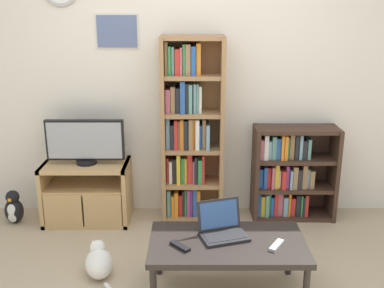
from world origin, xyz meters
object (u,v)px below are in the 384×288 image
(tv_stand, at_px, (88,192))
(television, at_px, (86,142))
(bookshelf_short, at_px, (289,173))
(remote_near_laptop, at_px, (278,245))
(remote_far_from_laptop, at_px, (181,246))
(cat, at_px, (100,262))
(penguin_figurine, at_px, (15,208))
(bookshelf_tall, at_px, (190,132))
(laptop, at_px, (223,227))
(coffee_table, at_px, (228,247))

(tv_stand, height_order, television, television)
(bookshelf_short, distance_m, remote_near_laptop, 1.35)
(remote_far_from_laptop, relative_size, cat, 0.35)
(bookshelf_short, bearing_deg, cat, -147.44)
(remote_near_laptop, distance_m, penguin_figurine, 2.48)
(bookshelf_tall, xyz_separation_m, bookshelf_short, (0.92, 0.00, -0.40))
(remote_near_laptop, distance_m, cat, 1.31)
(remote_near_laptop, relative_size, remote_far_from_laptop, 1.08)
(bookshelf_tall, relative_size, remote_near_laptop, 10.56)
(laptop, bearing_deg, tv_stand, 120.86)
(bookshelf_short, bearing_deg, remote_far_from_laptop, -126.48)
(tv_stand, distance_m, coffee_table, 1.65)
(tv_stand, distance_m, bookshelf_tall, 1.09)
(television, xyz_separation_m, penguin_figurine, (-0.68, -0.06, -0.62))
(remote_far_from_laptop, bearing_deg, tv_stand, 83.48)
(tv_stand, bearing_deg, bookshelf_tall, 6.09)
(remote_near_laptop, xyz_separation_m, remote_far_from_laptop, (-0.63, -0.01, 0.00))
(bookshelf_short, xyz_separation_m, remote_near_laptop, (-0.34, -1.30, -0.01))
(bookshelf_short, bearing_deg, tv_stand, -176.81)
(remote_far_from_laptop, bearing_deg, penguin_figurine, 100.66)
(bookshelf_tall, xyz_separation_m, laptop, (0.23, -1.14, -0.36))
(bookshelf_tall, distance_m, bookshelf_short, 1.00)
(bookshelf_short, height_order, penguin_figurine, bookshelf_short)
(television, bearing_deg, penguin_figurine, -175.36)
(remote_far_from_laptop, bearing_deg, bookshelf_tall, 45.16)
(television, distance_m, remote_near_laptop, 1.95)
(bookshelf_tall, distance_m, coffee_table, 1.34)
(coffee_table, bearing_deg, remote_far_from_laptop, -165.09)
(laptop, distance_m, remote_near_laptop, 0.39)
(television, bearing_deg, coffee_table, -43.66)
(television, bearing_deg, cat, -73.81)
(coffee_table, height_order, remote_near_laptop, remote_near_laptop)
(television, relative_size, remote_near_laptop, 4.35)
(bookshelf_tall, height_order, cat, bookshelf_tall)
(coffee_table, distance_m, cat, 0.98)
(coffee_table, relative_size, cat, 2.47)
(bookshelf_tall, bearing_deg, tv_stand, -173.91)
(bookshelf_tall, height_order, bookshelf_short, bookshelf_tall)
(penguin_figurine, bearing_deg, cat, -41.90)
(bookshelf_short, bearing_deg, bookshelf_tall, -179.77)
(cat, bearing_deg, remote_near_laptop, -28.80)
(television, height_order, remote_far_from_laptop, television)
(television, xyz_separation_m, bookshelf_tall, (0.92, 0.10, 0.06))
(penguin_figurine, bearing_deg, coffee_table, -29.90)
(television, bearing_deg, bookshelf_short, 3.17)
(penguin_figurine, bearing_deg, television, 4.64)
(coffee_table, bearing_deg, tv_stand, 136.74)
(laptop, bearing_deg, television, 120.44)
(penguin_figurine, bearing_deg, bookshelf_tall, 5.48)
(bookshelf_tall, bearing_deg, remote_near_laptop, -66.03)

